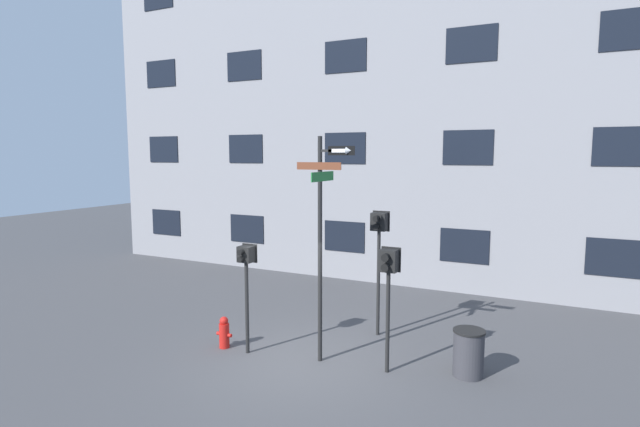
{
  "coord_description": "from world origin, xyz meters",
  "views": [
    {
      "loc": [
        4.72,
        -8.57,
        4.26
      ],
      "look_at": [
        0.29,
        0.34,
        3.09
      ],
      "focal_mm": 28.0,
      "sensor_mm": 36.0,
      "label": 1
    }
  ],
  "objects_px": {
    "pedestrian_signal_left": "(246,269)",
    "pedestrian_signal_right": "(388,274)",
    "fire_hydrant": "(224,333)",
    "street_sign_pole": "(322,230)",
    "trash_bin": "(469,353)",
    "pedestrian_signal_across": "(379,237)"
  },
  "relations": [
    {
      "from": "pedestrian_signal_left",
      "to": "pedestrian_signal_right",
      "type": "bearing_deg",
      "value": 7.95
    },
    {
      "from": "fire_hydrant",
      "to": "street_sign_pole",
      "type": "bearing_deg",
      "value": 7.82
    },
    {
      "from": "street_sign_pole",
      "to": "fire_hydrant",
      "type": "relative_size",
      "value": 6.55
    },
    {
      "from": "trash_bin",
      "to": "street_sign_pole",
      "type": "bearing_deg",
      "value": -167.28
    },
    {
      "from": "pedestrian_signal_left",
      "to": "fire_hydrant",
      "type": "bearing_deg",
      "value": 178.76
    },
    {
      "from": "pedestrian_signal_left",
      "to": "pedestrian_signal_across",
      "type": "height_order",
      "value": "pedestrian_signal_across"
    },
    {
      "from": "pedestrian_signal_left",
      "to": "pedestrian_signal_across",
      "type": "bearing_deg",
      "value": 46.67
    },
    {
      "from": "fire_hydrant",
      "to": "trash_bin",
      "type": "distance_m",
      "value": 5.19
    },
    {
      "from": "trash_bin",
      "to": "pedestrian_signal_left",
      "type": "bearing_deg",
      "value": -167.83
    },
    {
      "from": "pedestrian_signal_right",
      "to": "fire_hydrant",
      "type": "distance_m",
      "value": 4.01
    },
    {
      "from": "pedestrian_signal_left",
      "to": "street_sign_pole",
      "type": "bearing_deg",
      "value": 11.21
    },
    {
      "from": "street_sign_pole",
      "to": "trash_bin",
      "type": "distance_m",
      "value": 3.7
    },
    {
      "from": "street_sign_pole",
      "to": "pedestrian_signal_across",
      "type": "relative_size",
      "value": 1.57
    },
    {
      "from": "street_sign_pole",
      "to": "pedestrian_signal_right",
      "type": "bearing_deg",
      "value": 3.99
    },
    {
      "from": "street_sign_pole",
      "to": "pedestrian_signal_left",
      "type": "xyz_separation_m",
      "value": [
        -1.64,
        -0.33,
        -0.9
      ]
    },
    {
      "from": "street_sign_pole",
      "to": "fire_hydrant",
      "type": "bearing_deg",
      "value": -172.18
    },
    {
      "from": "pedestrian_signal_right",
      "to": "street_sign_pole",
      "type": "bearing_deg",
      "value": -176.01
    },
    {
      "from": "street_sign_pole",
      "to": "pedestrian_signal_across",
      "type": "xyz_separation_m",
      "value": [
        0.51,
        1.95,
        -0.4
      ]
    },
    {
      "from": "pedestrian_signal_right",
      "to": "fire_hydrant",
      "type": "xyz_separation_m",
      "value": [
        -3.64,
        -0.41,
        -1.63
      ]
    },
    {
      "from": "pedestrian_signal_right",
      "to": "trash_bin",
      "type": "xyz_separation_m",
      "value": [
        1.46,
        0.54,
        -1.51
      ]
    },
    {
      "from": "street_sign_pole",
      "to": "fire_hydrant",
      "type": "height_order",
      "value": "street_sign_pole"
    },
    {
      "from": "pedestrian_signal_right",
      "to": "pedestrian_signal_across",
      "type": "height_order",
      "value": "pedestrian_signal_across"
    }
  ]
}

